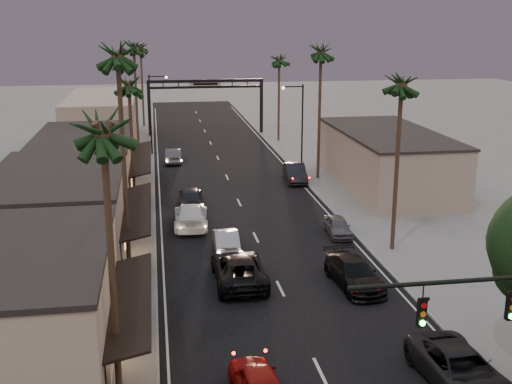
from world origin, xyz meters
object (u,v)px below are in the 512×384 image
object	(u,v)px
palm_la	(102,122)
palm_rb	(321,48)
oncoming_red	(258,383)
oncoming_silver	(226,240)
oncoming_pickup	(239,269)
curbside_black	(354,273)
arch	(206,93)
palm_lc	(129,80)
streetlight_right	(299,123)
palm_ld	(134,44)
palm_rc	(279,57)
curbside_near	(460,369)
palm_lb	(117,49)
palm_far	(140,45)
streetlight_left	(153,108)
palm_ra	(402,78)

from	to	relation	value
palm_la	palm_rb	size ratio (longest dim) A/B	0.93
oncoming_red	oncoming_silver	bearing A→B (deg)	-97.47
oncoming_pickup	curbside_black	bearing A→B (deg)	166.99
curbside_black	oncoming_red	bearing A→B (deg)	-129.85
arch	oncoming_silver	distance (m)	44.58
palm_lc	oncoming_silver	world-z (taller)	palm_lc
streetlight_right	palm_rb	world-z (taller)	palm_rb
oncoming_silver	oncoming_pickup	bearing A→B (deg)	93.34
arch	palm_la	xyz separation A→B (m)	(-8.60, -61.00, 5.91)
palm_ld	palm_rc	size ratio (longest dim) A/B	1.16
palm_rc	curbside_near	xyz separation A→B (m)	(-3.11, -56.14, -9.65)
palm_lb	palm_ld	size ratio (longest dim) A/B	1.07
palm_rb	palm_far	distance (m)	37.98
streetlight_left	palm_ra	xyz separation A→B (m)	(15.52, -34.00, 6.11)
arch	palm_rc	distance (m)	11.59
arch	curbside_near	xyz separation A→B (m)	(5.49, -62.14, -4.71)
palm_ld	palm_ra	distance (m)	35.47
streetlight_left	oncoming_pickup	bearing A→B (deg)	-82.94
palm_far	curbside_near	world-z (taller)	palm_far
arch	streetlight_left	world-z (taller)	streetlight_left
palm_lc	oncoming_red	world-z (taller)	palm_lc
oncoming_red	curbside_black	bearing A→B (deg)	-130.26
streetlight_left	curbside_near	size ratio (longest dim) A/B	1.52
arch	oncoming_silver	bearing A→B (deg)	-93.07
palm_rb	oncoming_silver	size ratio (longest dim) A/B	3.19
oncoming_silver	palm_la	bearing A→B (deg)	71.58
streetlight_left	palm_ld	bearing A→B (deg)	-119.25
palm_rc	oncoming_pickup	size ratio (longest dim) A/B	1.95
palm_rb	oncoming_pickup	distance (m)	28.56
streetlight_left	palm_lc	distance (m)	22.65
streetlight_right	palm_ra	size ratio (longest dim) A/B	0.68
palm_rb	curbside_black	size ratio (longest dim) A/B	2.58
palm_la	palm_rc	world-z (taller)	palm_la
palm_lc	oncoming_silver	size ratio (longest dim) A/B	2.74
palm_ld	palm_rb	distance (m)	20.42
streetlight_right	oncoming_pickup	size ratio (longest dim) A/B	1.44
palm_ld	curbside_near	bearing A→B (deg)	-73.36
palm_lc	palm_ld	size ratio (longest dim) A/B	0.86
arch	palm_ra	size ratio (longest dim) A/B	1.15
palm_lc	streetlight_left	bearing A→B (deg)	85.63
oncoming_red	curbside_black	size ratio (longest dim) A/B	0.83
arch	palm_la	bearing A→B (deg)	-98.03
palm_ld	palm_far	size ratio (longest dim) A/B	1.08
palm_rc	curbside_near	world-z (taller)	palm_rc
streetlight_right	oncoming_red	size ratio (longest dim) A/B	1.98
arch	palm_la	world-z (taller)	palm_la
oncoming_red	palm_lb	bearing A→B (deg)	-73.25
streetlight_right	curbside_near	distance (m)	37.44
palm_lc	streetlight_right	bearing A→B (deg)	30.11
palm_lc	palm_ld	bearing A→B (deg)	90.00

